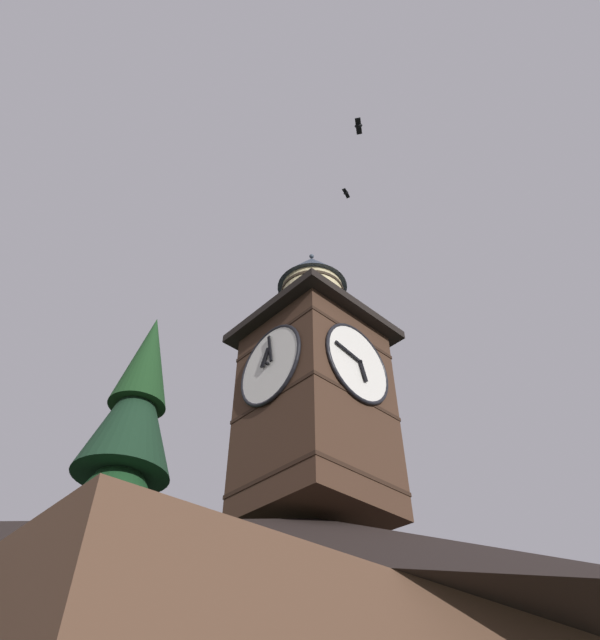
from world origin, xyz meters
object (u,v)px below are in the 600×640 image
Objects in this scene: flying_bird_low at (346,193)px; moon at (77,639)px; pine_tree_behind at (98,572)px; flying_bird_high at (358,126)px; clock_tower at (314,384)px.

moon is at bearing -105.16° from flying_bird_low.
pine_tree_behind is 25.86× the size of flying_bird_high.
flying_bird_low reaches higher than pine_tree_behind.
flying_bird_high reaches higher than moon.
flying_bird_low is (-1.21, 0.77, 9.21)m from clock_tower.
clock_tower is 5.89× the size of moon.
flying_bird_high is (0.52, 3.01, 9.23)m from clock_tower.
pine_tree_behind is 15.35m from flying_bird_low.
pine_tree_behind is 38.27m from moon.
pine_tree_behind is at bearing -65.74° from flying_bird_low.
flying_bird_low is (11.45, 42.24, 8.22)m from moon.
moon is at bearing -112.82° from pine_tree_behind.
pine_tree_behind is (2.07, -6.49, -3.92)m from clock_tower.
flying_bird_high is at bearing 80.14° from clock_tower.
moon is at bearing -106.50° from flying_bird_high.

